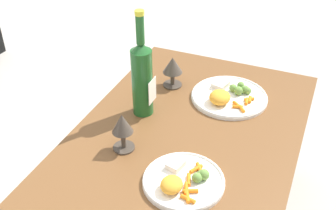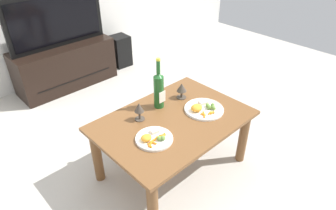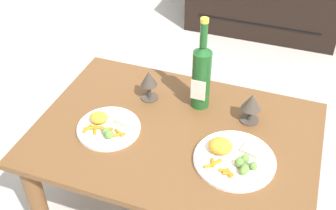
% 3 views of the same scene
% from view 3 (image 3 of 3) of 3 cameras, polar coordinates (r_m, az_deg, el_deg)
% --- Properties ---
extents(ground_plane, '(6.40, 6.40, 0.00)m').
position_cam_3_polar(ground_plane, '(1.96, 0.86, -14.00)').
color(ground_plane, '#B7B2A8').
extents(dining_table, '(1.07, 0.74, 0.48)m').
position_cam_3_polar(dining_table, '(1.67, 0.99, -5.84)').
color(dining_table, brown).
rests_on(dining_table, ground_plane).
extents(tv_stand, '(1.09, 0.41, 0.49)m').
position_cam_3_polar(tv_stand, '(3.23, 12.93, 13.74)').
color(tv_stand, black).
rests_on(tv_stand, ground_plane).
extents(wine_bottle, '(0.07, 0.08, 0.39)m').
position_cam_3_polar(wine_bottle, '(1.65, 4.55, 4.19)').
color(wine_bottle, '#1E5923').
rests_on(wine_bottle, dining_table).
extents(goblet_left, '(0.07, 0.07, 0.13)m').
position_cam_3_polar(goblet_left, '(1.72, -2.60, 3.33)').
color(goblet_left, '#473D33').
rests_on(goblet_left, dining_table).
extents(goblet_right, '(0.08, 0.08, 0.13)m').
position_cam_3_polar(goblet_right, '(1.64, 11.23, 0.21)').
color(goblet_right, '#473D33').
rests_on(goblet_right, dining_table).
extents(dinner_plate_left, '(0.24, 0.24, 0.05)m').
position_cam_3_polar(dinner_plate_left, '(1.63, -8.16, -2.94)').
color(dinner_plate_left, white).
rests_on(dinner_plate_left, dining_table).
extents(dinner_plate_right, '(0.29, 0.29, 0.06)m').
position_cam_3_polar(dinner_plate_right, '(1.51, 8.84, -7.05)').
color(dinner_plate_right, white).
rests_on(dinner_plate_right, dining_table).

